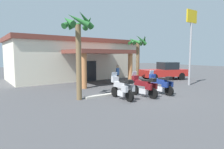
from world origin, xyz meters
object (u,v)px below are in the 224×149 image
Objects in this scene: motorcycle_maroon at (144,86)px; palm_tree_near_portico at (138,47)px; motorcycle_blue at (161,84)px; palm_tree_roadside at (78,35)px; pickup_truck_red at (165,71)px; roadside_sign at (191,35)px; motel_building at (74,59)px; pedestrian at (118,73)px; motorcycle_silver at (122,88)px.

motorcycle_maroon is 10.00m from palm_tree_near_portico.
motorcycle_blue is 0.44× the size of palm_tree_near_portico.
palm_tree_roadside is (-3.80, 1.66, 3.16)m from motorcycle_maroon.
roadside_sign is (-1.27, -3.84, 3.52)m from pickup_truck_red.
motorcycle_maroon is 0.33× the size of roadside_sign.
motorcycle_blue is at bearing -125.69° from pickup_truck_red.
palm_tree_near_portico is 0.96× the size of palm_tree_roadside.
pickup_truck_red is (6.47, 4.99, 0.24)m from motorcycle_blue.
motel_building is 6.92m from pedestrian.
motorcycle_blue is 6.52m from roadside_sign.
palm_tree_roadside is at bearing -150.53° from palm_tree_near_portico.
palm_tree_near_portico reaches higher than motorcycle_maroon.
motel_building is at bearing -8.16° from motorcycle_silver.
motorcycle_silver is 3.21m from motorcycle_blue.
pedestrian is 7.48m from palm_tree_roadside.
roadside_sign is at bearing -85.64° from motorcycle_maroon.
motel_building is 12.85m from roadside_sign.
palm_tree_near_portico is (4.59, 7.31, 2.92)m from motorcycle_blue.
motorcycle_maroon is 0.42× the size of palm_tree_roadside.
motorcycle_silver is 1.62m from motorcycle_maroon.
roadside_sign reaches higher than motorcycle_silver.
roadside_sign is (5.20, 1.15, 3.76)m from motorcycle_blue.
motorcycle_blue is 5.53m from pedestrian.
motorcycle_maroon is at bearing -170.49° from roadside_sign.
pedestrian is at bearing -3.28° from motorcycle_blue.
pickup_truck_red is at bearing 71.72° from roadside_sign.
pickup_truck_red reaches higher than motorcycle_blue.
palm_tree_roadside is 10.62m from roadside_sign.
motorcycle_blue is (1.60, -0.01, 0.00)m from motorcycle_maroon.
pedestrian is (0.37, 5.51, 0.32)m from motorcycle_blue.
motorcycle_maroon is at bearing 90.17° from motorcycle_blue.
pickup_truck_red reaches higher than motorcycle_maroon.
motorcycle_silver is 0.44× the size of palm_tree_near_portico.
palm_tree_near_portico is (5.66, -4.85, 1.33)m from motel_building.
motorcycle_maroon is 0.40× the size of pickup_truck_red.
motel_building is 11.45m from palm_tree_roadside.
motorcycle_blue is (3.20, -0.26, 0.00)m from motorcycle_silver.
motorcycle_maroon is at bearing -131.64° from pickup_truck_red.
pedestrian is at bearing 33.71° from palm_tree_roadside.
palm_tree_roadside reaches higher than motorcycle_maroon.
pickup_truck_red reaches higher than pedestrian.
motorcycle_maroon is 5.21m from palm_tree_roadside.
motel_building reaches higher than motorcycle_blue.
pedestrian is 7.36m from roadside_sign.
pedestrian is 0.26× the size of roadside_sign.
palm_tree_roadside is at bearing 61.25° from motorcycle_maroon.
motorcycle_maroon and motorcycle_blue have the same top height.
motorcycle_silver is 4.10m from palm_tree_roadside.
motorcycle_silver is at bearing 85.88° from motorcycle_blue.
motorcycle_silver is 0.42× the size of palm_tree_roadside.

